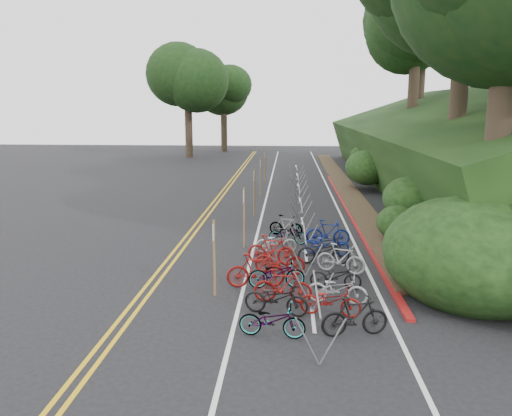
{
  "coord_description": "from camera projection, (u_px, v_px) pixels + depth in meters",
  "views": [
    {
      "loc": [
        2.38,
        -14.67,
        5.65
      ],
      "look_at": [
        0.97,
        6.74,
        1.3
      ],
      "focal_mm": 35.0,
      "sensor_mm": 36.0,
      "label": 1
    }
  ],
  "objects": [
    {
      "name": "ground",
      "position": [
        211.0,
        291.0,
        15.62
      ],
      "size": [
        120.0,
        120.0,
        0.0
      ],
      "primitive_type": "plane",
      "color": "black",
      "rests_on": "ground"
    },
    {
      "name": "bike_racks_rest",
      "position": [
        299.0,
        194.0,
        27.97
      ],
      "size": [
        1.14,
        23.0,
        1.17
      ],
      "color": "gray",
      "rests_on": "ground"
    },
    {
      "name": "signposts_rest",
      "position": [
        258.0,
        181.0,
        28.99
      ],
      "size": [
        0.08,
        18.4,
        2.5
      ],
      "color": "brown",
      "rests_on": "ground"
    },
    {
      "name": "bike_front",
      "position": [
        256.0,
        270.0,
        15.84
      ],
      "size": [
        0.76,
        1.92,
        1.12
      ],
      "primitive_type": "imported",
      "rotation": [
        0.0,
        0.0,
        1.7
      ],
      "color": "maroon",
      "rests_on": "ground"
    },
    {
      "name": "road_markings",
      "position": [
        254.0,
        220.0,
        25.46
      ],
      "size": [
        7.47,
        80.0,
        0.01
      ],
      "color": "gold",
      "rests_on": "ground"
    },
    {
      "name": "tree_cluster",
      "position": [
        399.0,
        2.0,
        34.02
      ],
      "size": [
        33.57,
        54.97,
        20.4
      ],
      "color": "#2D2319",
      "rests_on": "ground"
    },
    {
      "name": "bike_rack_front",
      "position": [
        317.0,
        303.0,
        12.44
      ],
      "size": [
        1.14,
        3.27,
        1.16
      ],
      "color": "gray",
      "rests_on": "ground"
    },
    {
      "name": "signpost_near",
      "position": [
        214.0,
        253.0,
        14.98
      ],
      "size": [
        0.08,
        0.4,
        2.37
      ],
      "color": "brown",
      "rests_on": "ground"
    },
    {
      "name": "bike_valet",
      "position": [
        305.0,
        264.0,
        16.75
      ],
      "size": [
        3.42,
        11.76,
        1.1
      ],
      "color": "slate",
      "rests_on": "ground"
    },
    {
      "name": "red_curb",
      "position": [
        349.0,
        213.0,
        26.98
      ],
      "size": [
        0.25,
        28.0,
        0.1
      ],
      "primitive_type": "cube",
      "color": "maroon",
      "rests_on": "ground"
    },
    {
      "name": "embankment",
      "position": [
        449.0,
        155.0,
        32.9
      ],
      "size": [
        14.3,
        48.14,
        9.11
      ],
      "color": "black",
      "rests_on": "ground"
    }
  ]
}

